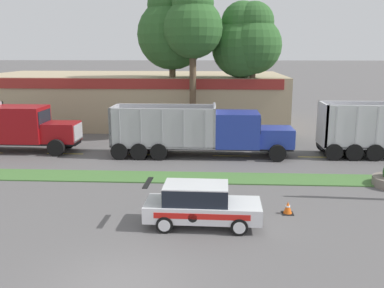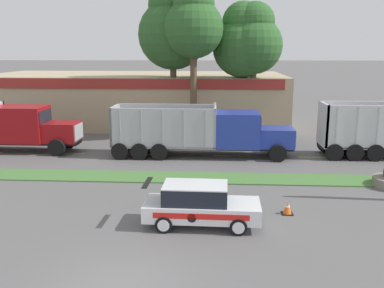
{
  "view_description": "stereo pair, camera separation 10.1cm",
  "coord_description": "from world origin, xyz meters",
  "px_view_note": "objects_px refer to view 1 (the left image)",
  "views": [
    {
      "loc": [
        2.69,
        -10.96,
        6.54
      ],
      "look_at": [
        1.51,
        10.01,
        1.97
      ],
      "focal_mm": 40.0,
      "sensor_mm": 36.0,
      "label": 1
    },
    {
      "loc": [
        2.79,
        -10.96,
        6.54
      ],
      "look_at": [
        1.51,
        10.01,
        1.97
      ],
      "focal_mm": 40.0,
      "sensor_mm": 36.0,
      "label": 2
    }
  ],
  "objects_px": {
    "dump_truck_mid": "(216,133)",
    "rally_car": "(200,204)",
    "traffic_cone": "(288,208)",
    "dump_truck_trail": "(1,128)"
  },
  "relations": [
    {
      "from": "dump_truck_mid",
      "to": "rally_car",
      "type": "bearing_deg",
      "value": -92.93
    },
    {
      "from": "rally_car",
      "to": "traffic_cone",
      "type": "xyz_separation_m",
      "value": [
        3.54,
        1.37,
        -0.58
      ]
    },
    {
      "from": "dump_truck_trail",
      "to": "rally_car",
      "type": "relative_size",
      "value": 2.78
    },
    {
      "from": "traffic_cone",
      "to": "dump_truck_trail",
      "type": "bearing_deg",
      "value": 149.07
    },
    {
      "from": "rally_car",
      "to": "dump_truck_mid",
      "type": "bearing_deg",
      "value": 87.07
    },
    {
      "from": "traffic_cone",
      "to": "dump_truck_mid",
      "type": "bearing_deg",
      "value": 107.03
    },
    {
      "from": "dump_truck_trail",
      "to": "dump_truck_mid",
      "type": "bearing_deg",
      "value": -2.26
    },
    {
      "from": "dump_truck_mid",
      "to": "traffic_cone",
      "type": "height_order",
      "value": "dump_truck_mid"
    },
    {
      "from": "dump_truck_trail",
      "to": "rally_car",
      "type": "height_order",
      "value": "dump_truck_trail"
    },
    {
      "from": "rally_car",
      "to": "traffic_cone",
      "type": "height_order",
      "value": "rally_car"
    }
  ]
}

